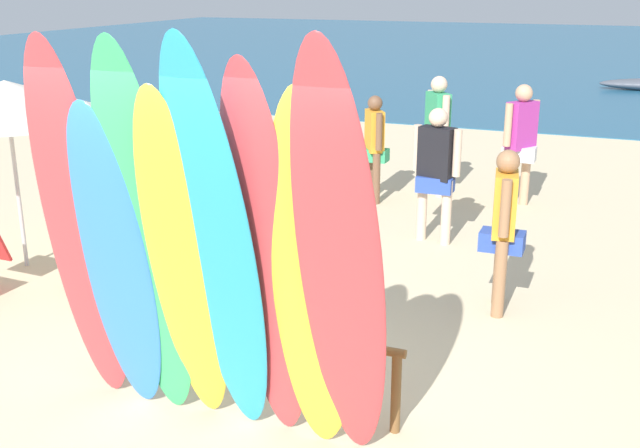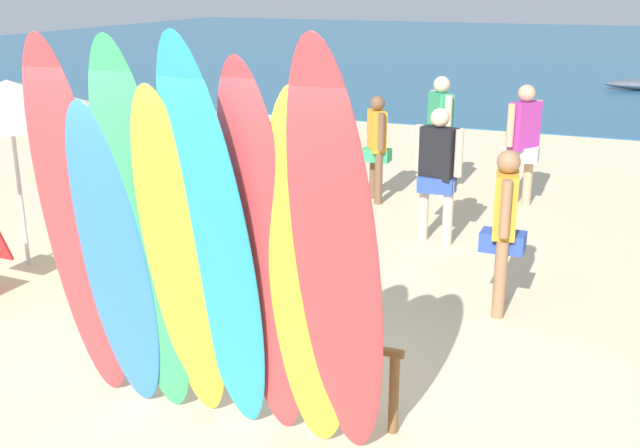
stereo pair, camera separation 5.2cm
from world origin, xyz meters
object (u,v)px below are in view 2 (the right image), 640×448
object	(u,v)px
surfboard_green_2	(143,241)
beachgoer_by_water	(377,141)
surfboard_yellow_3	(182,267)
surfboard_red_0	(79,231)
beachgoer_strolling	(523,138)
beach_chair_blue	(119,250)
surfboard_blue_1	(115,264)
surfboard_red_7	(338,272)
beach_umbrella	(9,99)
beachgoer_midbeach	(438,167)
beachgoer_photographing	(504,221)
beachgoer_near_rack	(440,127)
surfboard_teal_4	(215,252)
surfboard_red_5	(263,264)
surfboard_rack	(244,340)
surfboard_yellow_6	(310,282)

from	to	relation	value
surfboard_green_2	beachgoer_by_water	bearing A→B (deg)	93.78
surfboard_yellow_3	surfboard_red_0	bearing A→B (deg)	172.55
beachgoer_strolling	beach_chair_blue	world-z (taller)	beachgoer_strolling
surfboard_red_0	surfboard_blue_1	world-z (taller)	surfboard_red_0
surfboard_green_2	beach_chair_blue	bearing A→B (deg)	131.78
surfboard_red_7	beach_umbrella	xyz separation A→B (m)	(-4.51, 2.27, 0.44)
surfboard_blue_1	beachgoer_midbeach	xyz separation A→B (m)	(1.15, 4.56, -0.23)
beachgoer_photographing	beachgoer_near_rack	distance (m)	4.14
beachgoer_near_rack	beachgoer_strolling	world-z (taller)	beachgoer_near_rack
beachgoer_midbeach	surfboard_yellow_3	bearing A→B (deg)	96.87
surfboard_teal_4	surfboard_red_5	xyz separation A→B (m)	(0.29, 0.09, -0.07)
surfboard_blue_1	surfboard_teal_4	bearing A→B (deg)	-2.15
surfboard_yellow_3	beach_umbrella	xyz separation A→B (m)	(-3.39, 2.18, 0.60)
surfboard_rack	beachgoer_midbeach	distance (m)	4.12
surfboard_blue_1	beach_chair_blue	world-z (taller)	surfboard_blue_1
surfboard_yellow_3	surfboard_red_5	xyz separation A→B (m)	(0.56, 0.05, 0.08)
surfboard_red_5	beachgoer_strolling	bearing A→B (deg)	87.29
surfboard_teal_4	surfboard_red_5	world-z (taller)	surfboard_teal_4
surfboard_green_2	beachgoer_strolling	xyz separation A→B (m)	(1.59, 6.48, -0.39)
surfboard_rack	surfboard_red_5	xyz separation A→B (m)	(0.42, -0.49, 0.83)
surfboard_green_2	surfboard_red_5	distance (m)	0.87
surfboard_teal_4	surfboard_red_5	distance (m)	0.31
surfboard_blue_1	surfboard_red_7	distance (m)	1.71
surfboard_blue_1	surfboard_yellow_3	distance (m)	0.58
beachgoer_strolling	surfboard_red_0	bearing A→B (deg)	14.36
surfboard_blue_1	beach_umbrella	size ratio (longest dim) A/B	1.06
surfboard_teal_4	surfboard_yellow_6	xyz separation A→B (m)	(0.60, 0.08, -0.14)
surfboard_green_2	surfboard_red_0	bearing A→B (deg)	178.08
surfboard_rack	surfboard_blue_1	distance (m)	1.10
surfboard_red_0	surfboard_yellow_3	bearing A→B (deg)	-8.91
beachgoer_midbeach	beach_umbrella	world-z (taller)	beach_umbrella
surfboard_red_0	beach_umbrella	bearing A→B (deg)	134.34
surfboard_rack	surfboard_green_2	bearing A→B (deg)	-131.16
surfboard_blue_1	beachgoer_strolling	world-z (taller)	surfboard_blue_1
surfboard_rack	surfboard_green_2	size ratio (longest dim) A/B	0.87
beachgoer_midbeach	surfboard_yellow_6	bearing A→B (deg)	107.81
beachgoer_photographing	surfboard_teal_4	bearing A→B (deg)	-33.35
beachgoer_near_rack	beachgoer_strolling	bearing A→B (deg)	42.51
surfboard_teal_4	beachgoer_by_water	distance (m)	6.18
beach_chair_blue	beachgoer_photographing	bearing A→B (deg)	24.96
surfboard_yellow_3	surfboard_red_5	size ratio (longest dim) A/B	0.94
surfboard_yellow_3	beachgoer_photographing	xyz separation A→B (m)	(1.62, 2.89, -0.34)
beachgoer_photographing	beachgoer_by_water	bearing A→B (deg)	-153.17
surfboard_rack	surfboard_red_5	world-z (taller)	surfboard_red_5
surfboard_rack	beach_umbrella	size ratio (longest dim) A/B	1.10
surfboard_blue_1	surfboard_red_5	distance (m)	1.15
beachgoer_strolling	beachgoer_by_water	xyz separation A→B (m)	(-1.92, -0.45, -0.11)
surfboard_rack	surfboard_yellow_6	size ratio (longest dim) A/B	0.96
surfboard_yellow_6	beachgoer_near_rack	xyz separation A→B (m)	(-0.80, 6.70, -0.26)
beachgoer_by_water	beach_umbrella	bearing A→B (deg)	112.25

